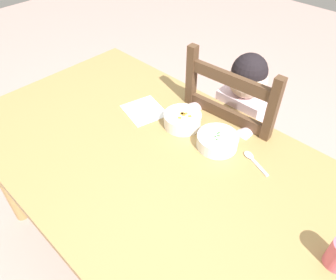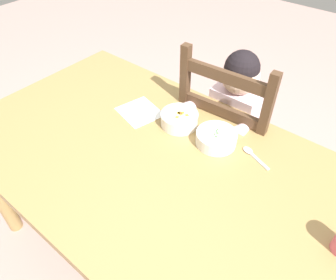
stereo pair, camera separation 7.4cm
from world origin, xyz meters
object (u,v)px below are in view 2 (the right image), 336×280
at_px(child_figure, 231,116).
at_px(bowl_of_carrots, 179,119).
at_px(spoon, 251,154).
at_px(dining_table, 152,170).
at_px(dining_chair, 228,141).
at_px(bowl_of_peas, 216,138).

bearing_deg(child_figure, bowl_of_carrots, -107.33).
bearing_deg(spoon, dining_table, -140.15).
relative_size(child_figure, spoon, 7.11).
height_order(dining_chair, child_figure, dining_chair).
xyz_separation_m(child_figure, spoon, (0.23, -0.26, 0.09)).
bearing_deg(dining_chair, spoon, -49.10).
bearing_deg(bowl_of_peas, bowl_of_carrots, 180.00).
bearing_deg(bowl_of_peas, spoon, 12.92).
bearing_deg(dining_table, spoon, 39.85).
relative_size(dining_table, bowl_of_carrots, 10.10).
distance_m(bowl_of_peas, spoon, 0.15).
bearing_deg(bowl_of_peas, dining_table, -125.72).
bearing_deg(dining_chair, dining_table, -97.31).
bearing_deg(dining_chair, child_figure, -134.64).
distance_m(dining_chair, spoon, 0.43).
xyz_separation_m(dining_table, bowl_of_peas, (0.15, 0.21, 0.12)).
height_order(bowl_of_peas, spoon, bowl_of_peas).
relative_size(dining_table, bowl_of_peas, 9.83).
relative_size(bowl_of_peas, spoon, 1.18).
bearing_deg(spoon, child_figure, 131.72).
height_order(dining_chair, bowl_of_carrots, dining_chair).
bearing_deg(dining_chair, bowl_of_carrots, -107.76).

